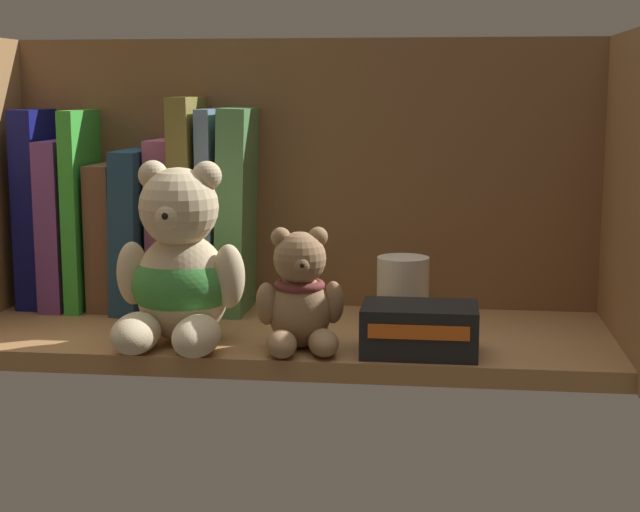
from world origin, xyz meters
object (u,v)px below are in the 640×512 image
(book_1, at_px, (68,222))
(book_5, at_px, (169,223))
(book_2, at_px, (89,208))
(book_8, at_px, (240,209))
(teddy_bear_smaller, at_px, (300,298))
(book_6, at_px, (195,203))
(small_product_box, at_px, (420,329))
(book_3, at_px, (113,234))
(book_0, at_px, (41,207))
(pillar_candle, at_px, (403,292))
(book_7, at_px, (216,209))
(book_4, at_px, (140,228))
(teddy_bear_larger, at_px, (180,273))

(book_1, bearing_deg, book_5, 0.00)
(book_2, distance_m, book_8, 0.18)
(book_5, relative_size, teddy_bear_smaller, 1.63)
(book_6, relative_size, small_product_box, 2.19)
(book_3, bearing_deg, book_0, 180.00)
(book_8, distance_m, pillar_candle, 0.22)
(book_2, xyz_separation_m, book_6, (0.13, 0.00, 0.01))
(book_1, distance_m, pillar_candle, 0.41)
(book_1, height_order, book_6, book_6)
(book_7, bearing_deg, pillar_candle, -17.87)
(book_0, bearing_deg, book_1, 0.00)
(book_1, height_order, book_4, book_1)
(book_8, height_order, small_product_box, book_8)
(book_1, relative_size, book_4, 1.06)
(book_2, xyz_separation_m, book_4, (0.06, 0.00, -0.02))
(book_7, height_order, teddy_bear_larger, book_7)
(book_6, height_order, book_8, book_6)
(book_0, height_order, book_8, book_8)
(book_5, relative_size, pillar_candle, 2.58)
(book_8, bearing_deg, teddy_bear_larger, -98.96)
(book_3, relative_size, pillar_candle, 2.21)
(book_4, bearing_deg, book_7, 0.00)
(book_7, bearing_deg, book_5, 180.00)
(book_1, bearing_deg, book_0, 180.00)
(book_1, height_order, teddy_bear_larger, book_1)
(book_3, bearing_deg, book_1, 180.00)
(book_4, relative_size, teddy_bear_larger, 1.01)
(book_5, xyz_separation_m, book_6, (0.03, 0.00, 0.02))
(teddy_bear_larger, bearing_deg, book_3, 126.91)
(teddy_bear_larger, bearing_deg, small_product_box, -2.67)
(book_3, bearing_deg, book_6, 0.00)
(book_2, height_order, teddy_bear_smaller, book_2)
(book_3, height_order, teddy_bear_larger, teddy_bear_larger)
(book_1, bearing_deg, book_8, 0.00)
(book_8, relative_size, teddy_bear_larger, 1.27)
(book_5, bearing_deg, book_4, 180.00)
(book_0, bearing_deg, book_2, 0.00)
(book_0, distance_m, book_8, 0.24)
(teddy_bear_smaller, height_order, pillar_candle, teddy_bear_smaller)
(book_6, height_order, teddy_bear_smaller, book_6)
(book_7, bearing_deg, book_4, 180.00)
(book_6, bearing_deg, teddy_bear_larger, -80.92)
(teddy_bear_smaller, bearing_deg, book_7, 125.02)
(book_0, xyz_separation_m, teddy_bear_smaller, (0.34, -0.18, -0.06))
(book_0, distance_m, book_5, 0.16)
(teddy_bear_larger, bearing_deg, teddy_bear_smaller, -4.10)
(book_1, distance_m, book_2, 0.03)
(book_2, xyz_separation_m, teddy_bear_smaller, (0.28, -0.18, -0.06))
(book_0, relative_size, book_8, 0.99)
(book_0, distance_m, book_4, 0.12)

